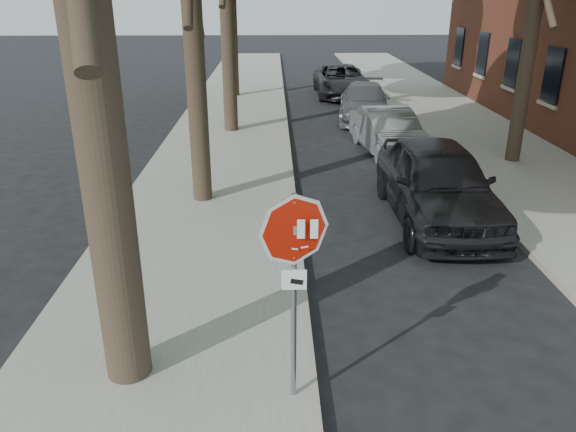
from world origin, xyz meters
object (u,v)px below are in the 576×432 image
Objects in this scene: car_c at (364,102)px; car_d at (342,81)px; stop_sign at (294,261)px; car_b at (389,132)px; car_a at (437,182)px.

car_c is 5.19m from car_d.
car_c is at bearing 78.45° from stop_sign.
stop_sign is 0.64× the size of car_b.
car_c is (0.00, 10.29, -0.19)m from car_a.
car_d is at bearing 100.72° from car_c.
car_d is (-0.28, 15.47, -0.14)m from car_a.
stop_sign is at bearing -113.88° from car_b.
car_b is (0.00, 5.38, -0.18)m from car_a.
stop_sign is at bearing -119.33° from car_a.
car_b is at bearing 90.10° from car_a.
car_c is at bearing 82.48° from car_b.
car_a is 0.98× the size of car_d.
car_a is 5.39m from car_b.
car_b is 0.80× the size of car_d.
car_b is 10.09m from car_d.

